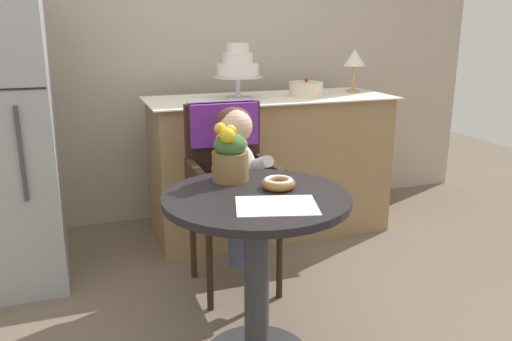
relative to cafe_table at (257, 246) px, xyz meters
name	(u,v)px	position (x,y,z in m)	size (l,w,h in m)	color
back_wall	(165,23)	(0.00, 1.85, 0.84)	(4.80, 0.10, 2.70)	#B2A393
cafe_table	(257,246)	(0.00, 0.00, 0.00)	(0.72, 0.72, 0.72)	black
wicker_chair	(228,166)	(0.10, 0.72, 0.13)	(0.42, 0.45, 0.95)	#332114
seated_child	(237,166)	(0.10, 0.56, 0.17)	(0.27, 0.32, 0.73)	silver
paper_napkin	(277,206)	(0.02, -0.15, 0.21)	(0.29, 0.22, 0.00)	white
donut_front	(278,183)	(0.11, 0.04, 0.23)	(0.13, 0.13, 0.04)	#936033
flower_vase	(230,154)	(-0.04, 0.21, 0.32)	(0.15, 0.15, 0.24)	brown
display_counter	(270,165)	(0.55, 1.30, -0.05)	(1.56, 0.62, 0.90)	#93754C
tiered_cake_stand	(238,66)	(0.34, 1.30, 0.59)	(0.30, 0.30, 0.34)	silver
round_layer_cake	(306,89)	(0.78, 1.26, 0.44)	(0.21, 0.21, 0.11)	beige
table_lamp	(354,60)	(1.17, 1.35, 0.61)	(0.15, 0.15, 0.28)	#B28C47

